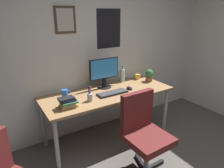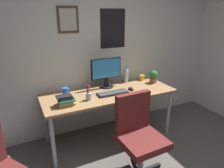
{
  "view_description": "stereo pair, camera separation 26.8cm",
  "coord_description": "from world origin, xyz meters",
  "px_view_note": "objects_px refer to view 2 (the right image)",
  "views": [
    {
      "loc": [
        -1.34,
        -0.53,
        1.78
      ],
      "look_at": [
        -0.0,
        1.62,
        0.88
      ],
      "focal_mm": 32.58,
      "sensor_mm": 36.0,
      "label": 1
    },
    {
      "loc": [
        -1.11,
        -0.66,
        1.78
      ],
      "look_at": [
        -0.0,
        1.62,
        0.88
      ],
      "focal_mm": 32.58,
      "sensor_mm": 36.0,
      "label": 2
    }
  ],
  "objects_px": {
    "keyboard": "(113,93)",
    "coffee_mug_far": "(66,91)",
    "computer_mouse": "(131,89)",
    "book_stack_left": "(66,100)",
    "potted_plant": "(153,76)",
    "office_chair": "(138,132)",
    "pen_cup": "(89,96)",
    "coffee_mug_near": "(142,78)",
    "water_bottle": "(126,75)",
    "monitor": "(106,71)"
  },
  "relations": [
    {
      "from": "keyboard",
      "to": "coffee_mug_far",
      "type": "relative_size",
      "value": 3.55
    },
    {
      "from": "computer_mouse",
      "to": "book_stack_left",
      "type": "relative_size",
      "value": 0.52
    },
    {
      "from": "potted_plant",
      "to": "book_stack_left",
      "type": "distance_m",
      "value": 1.45
    },
    {
      "from": "office_chair",
      "to": "book_stack_left",
      "type": "height_order",
      "value": "office_chair"
    },
    {
      "from": "keyboard",
      "to": "potted_plant",
      "type": "distance_m",
      "value": 0.8
    },
    {
      "from": "potted_plant",
      "to": "keyboard",
      "type": "bearing_deg",
      "value": -169.63
    },
    {
      "from": "computer_mouse",
      "to": "pen_cup",
      "type": "xyz_separation_m",
      "value": [
        -0.66,
        -0.06,
        0.04
      ]
    },
    {
      "from": "coffee_mug_near",
      "to": "keyboard",
      "type": "bearing_deg",
      "value": -155.0
    },
    {
      "from": "keyboard",
      "to": "book_stack_left",
      "type": "distance_m",
      "value": 0.66
    },
    {
      "from": "coffee_mug_near",
      "to": "coffee_mug_far",
      "type": "xyz_separation_m",
      "value": [
        -1.27,
        -0.08,
        0.01
      ]
    },
    {
      "from": "water_bottle",
      "to": "pen_cup",
      "type": "relative_size",
      "value": 1.26
    },
    {
      "from": "water_bottle",
      "to": "coffee_mug_far",
      "type": "xyz_separation_m",
      "value": [
        -0.99,
        -0.12,
        -0.06
      ]
    },
    {
      "from": "pen_cup",
      "to": "book_stack_left",
      "type": "relative_size",
      "value": 0.94
    },
    {
      "from": "office_chair",
      "to": "coffee_mug_far",
      "type": "height_order",
      "value": "office_chair"
    },
    {
      "from": "monitor",
      "to": "keyboard",
      "type": "distance_m",
      "value": 0.36
    },
    {
      "from": "book_stack_left",
      "to": "monitor",
      "type": "bearing_deg",
      "value": 27.11
    },
    {
      "from": "potted_plant",
      "to": "water_bottle",
      "type": "bearing_deg",
      "value": 149.79
    },
    {
      "from": "office_chair",
      "to": "potted_plant",
      "type": "bearing_deg",
      "value": 45.89
    },
    {
      "from": "coffee_mug_far",
      "to": "pen_cup",
      "type": "height_order",
      "value": "pen_cup"
    },
    {
      "from": "office_chair",
      "to": "computer_mouse",
      "type": "xyz_separation_m",
      "value": [
        0.32,
        0.7,
        0.22
      ]
    },
    {
      "from": "keyboard",
      "to": "pen_cup",
      "type": "bearing_deg",
      "value": -172.57
    },
    {
      "from": "water_bottle",
      "to": "monitor",
      "type": "bearing_deg",
      "value": -168.8
    },
    {
      "from": "potted_plant",
      "to": "book_stack_left",
      "type": "relative_size",
      "value": 0.92
    },
    {
      "from": "computer_mouse",
      "to": "coffee_mug_near",
      "type": "distance_m",
      "value": 0.49
    },
    {
      "from": "coffee_mug_far",
      "to": "keyboard",
      "type": "bearing_deg",
      "value": -22.55
    },
    {
      "from": "office_chair",
      "to": "coffee_mug_far",
      "type": "distance_m",
      "value": 1.11
    },
    {
      "from": "computer_mouse",
      "to": "pen_cup",
      "type": "distance_m",
      "value": 0.66
    },
    {
      "from": "monitor",
      "to": "water_bottle",
      "type": "bearing_deg",
      "value": 11.2
    },
    {
      "from": "office_chair",
      "to": "coffee_mug_far",
      "type": "bearing_deg",
      "value": 121.37
    },
    {
      "from": "monitor",
      "to": "coffee_mug_near",
      "type": "relative_size",
      "value": 4.21
    },
    {
      "from": "keyboard",
      "to": "potted_plant",
      "type": "bearing_deg",
      "value": 10.37
    },
    {
      "from": "coffee_mug_far",
      "to": "potted_plant",
      "type": "height_order",
      "value": "potted_plant"
    },
    {
      "from": "keyboard",
      "to": "pen_cup",
      "type": "height_order",
      "value": "pen_cup"
    },
    {
      "from": "office_chair",
      "to": "computer_mouse",
      "type": "relative_size",
      "value": 8.64
    },
    {
      "from": "monitor",
      "to": "potted_plant",
      "type": "bearing_deg",
      "value": -10.64
    },
    {
      "from": "office_chair",
      "to": "potted_plant",
      "type": "height_order",
      "value": "office_chair"
    },
    {
      "from": "book_stack_left",
      "to": "potted_plant",
      "type": "bearing_deg",
      "value": 8.47
    },
    {
      "from": "office_chair",
      "to": "book_stack_left",
      "type": "bearing_deg",
      "value": 136.22
    },
    {
      "from": "office_chair",
      "to": "pen_cup",
      "type": "height_order",
      "value": "office_chair"
    },
    {
      "from": "monitor",
      "to": "coffee_mug_near",
      "type": "distance_m",
      "value": 0.68
    },
    {
      "from": "keyboard",
      "to": "pen_cup",
      "type": "distance_m",
      "value": 0.37
    },
    {
      "from": "pen_cup",
      "to": "book_stack_left",
      "type": "xyz_separation_m",
      "value": [
        -0.3,
        -0.02,
        0.01
      ]
    },
    {
      "from": "keyboard",
      "to": "computer_mouse",
      "type": "bearing_deg",
      "value": 3.34
    },
    {
      "from": "coffee_mug_near",
      "to": "book_stack_left",
      "type": "distance_m",
      "value": 1.4
    },
    {
      "from": "office_chair",
      "to": "keyboard",
      "type": "height_order",
      "value": "office_chair"
    },
    {
      "from": "monitor",
      "to": "coffee_mug_near",
      "type": "xyz_separation_m",
      "value": [
        0.65,
        0.04,
        -0.2
      ]
    },
    {
      "from": "coffee_mug_far",
      "to": "coffee_mug_near",
      "type": "bearing_deg",
      "value": 3.5
    },
    {
      "from": "keyboard",
      "to": "book_stack_left",
      "type": "relative_size",
      "value": 2.03
    },
    {
      "from": "keyboard",
      "to": "water_bottle",
      "type": "bearing_deg",
      "value": 41.0
    },
    {
      "from": "monitor",
      "to": "keyboard",
      "type": "relative_size",
      "value": 1.07
    }
  ]
}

